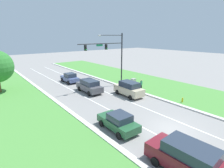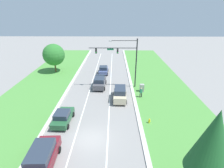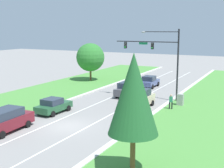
{
  "view_description": "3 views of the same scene",
  "coord_description": "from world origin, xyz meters",
  "px_view_note": "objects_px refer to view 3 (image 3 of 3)",
  "views": [
    {
      "loc": [
        -13.13,
        -7.74,
        8.24
      ],
      "look_at": [
        1.7,
        10.88,
        1.63
      ],
      "focal_mm": 28.0,
      "sensor_mm": 36.0,
      "label": 1
    },
    {
      "loc": [
        2.45,
        -15.04,
        12.9
      ],
      "look_at": [
        2.13,
        10.75,
        1.96
      ],
      "focal_mm": 28.0,
      "sensor_mm": 36.0,
      "label": 2
    },
    {
      "loc": [
        15.86,
        -22.33,
        8.73
      ],
      "look_at": [
        -1.11,
        11.22,
        1.98
      ],
      "focal_mm": 50.0,
      "sensor_mm": 36.0,
      "label": 3
    }
  ],
  "objects_px": {
    "forest_sedan": "(53,106)",
    "graphite_suv": "(129,89)",
    "oak_near_left_tree": "(90,57)",
    "fire_hydrant": "(149,124)",
    "utility_cabinet": "(180,100)",
    "burgundy_suv": "(6,120)",
    "conifer_near_right_tree": "(133,94)",
    "traffic_signal_mast": "(160,53)",
    "champagne_suv": "(140,98)",
    "pedestrian": "(171,101)",
    "slate_blue_sedan": "(149,82)"
  },
  "relations": [
    {
      "from": "forest_sedan",
      "to": "graphite_suv",
      "type": "xyz_separation_m",
      "value": [
        3.7,
        11.01,
        0.2
      ]
    },
    {
      "from": "oak_near_left_tree",
      "to": "fire_hydrant",
      "type": "bearing_deg",
      "value": -47.74
    },
    {
      "from": "utility_cabinet",
      "to": "burgundy_suv",
      "type": "bearing_deg",
      "value": -125.27
    },
    {
      "from": "conifer_near_right_tree",
      "to": "oak_near_left_tree",
      "type": "xyz_separation_m",
      "value": [
        -19.64,
        28.08,
        -0.98
      ]
    },
    {
      "from": "utility_cabinet",
      "to": "conifer_near_right_tree",
      "type": "bearing_deg",
      "value": -84.39
    },
    {
      "from": "utility_cabinet",
      "to": "graphite_suv",
      "type": "bearing_deg",
      "value": 164.74
    },
    {
      "from": "traffic_signal_mast",
      "to": "champagne_suv",
      "type": "xyz_separation_m",
      "value": [
        -0.63,
        -4.8,
        -4.69
      ]
    },
    {
      "from": "burgundy_suv",
      "to": "graphite_suv",
      "type": "xyz_separation_m",
      "value": [
        3.71,
        17.59,
        -0.02
      ]
    },
    {
      "from": "fire_hydrant",
      "to": "conifer_near_right_tree",
      "type": "relative_size",
      "value": 0.1
    },
    {
      "from": "conifer_near_right_tree",
      "to": "pedestrian",
      "type": "bearing_deg",
      "value": 98.06
    },
    {
      "from": "graphite_suv",
      "to": "pedestrian",
      "type": "relative_size",
      "value": 2.97
    },
    {
      "from": "traffic_signal_mast",
      "to": "slate_blue_sedan",
      "type": "xyz_separation_m",
      "value": [
        -3.89,
        7.26,
        -4.89
      ]
    },
    {
      "from": "graphite_suv",
      "to": "champagne_suv",
      "type": "bearing_deg",
      "value": -52.55
    },
    {
      "from": "oak_near_left_tree",
      "to": "champagne_suv",
      "type": "bearing_deg",
      "value": -42.75
    },
    {
      "from": "traffic_signal_mast",
      "to": "forest_sedan",
      "type": "relative_size",
      "value": 2.05
    },
    {
      "from": "champagne_suv",
      "to": "traffic_signal_mast",
      "type": "bearing_deg",
      "value": 84.67
    },
    {
      "from": "burgundy_suv",
      "to": "forest_sedan",
      "type": "bearing_deg",
      "value": 87.59
    },
    {
      "from": "champagne_suv",
      "to": "pedestrian",
      "type": "xyz_separation_m",
      "value": [
        3.34,
        0.69,
        -0.1
      ]
    },
    {
      "from": "utility_cabinet",
      "to": "forest_sedan",
      "type": "bearing_deg",
      "value": -140.71
    },
    {
      "from": "utility_cabinet",
      "to": "conifer_near_right_tree",
      "type": "xyz_separation_m",
      "value": [
        1.76,
        -17.94,
        4.24
      ]
    },
    {
      "from": "slate_blue_sedan",
      "to": "oak_near_left_tree",
      "type": "bearing_deg",
      "value": 174.64
    },
    {
      "from": "oak_near_left_tree",
      "to": "utility_cabinet",
      "type": "bearing_deg",
      "value": -29.54
    },
    {
      "from": "traffic_signal_mast",
      "to": "oak_near_left_tree",
      "type": "bearing_deg",
      "value": 150.82
    },
    {
      "from": "burgundy_suv",
      "to": "slate_blue_sedan",
      "type": "bearing_deg",
      "value": 78.67
    },
    {
      "from": "pedestrian",
      "to": "fire_hydrant",
      "type": "height_order",
      "value": "pedestrian"
    },
    {
      "from": "fire_hydrant",
      "to": "slate_blue_sedan",
      "type": "bearing_deg",
      "value": 110.06
    },
    {
      "from": "pedestrian",
      "to": "fire_hydrant",
      "type": "relative_size",
      "value": 2.41
    },
    {
      "from": "traffic_signal_mast",
      "to": "forest_sedan",
      "type": "distance_m",
      "value": 14.34
    },
    {
      "from": "graphite_suv",
      "to": "fire_hydrant",
      "type": "distance_m",
      "value": 13.11
    },
    {
      "from": "burgundy_suv",
      "to": "oak_near_left_tree",
      "type": "bearing_deg",
      "value": 102.64
    },
    {
      "from": "forest_sedan",
      "to": "graphite_suv",
      "type": "distance_m",
      "value": 11.61
    },
    {
      "from": "conifer_near_right_tree",
      "to": "oak_near_left_tree",
      "type": "bearing_deg",
      "value": 124.97
    },
    {
      "from": "champagne_suv",
      "to": "utility_cabinet",
      "type": "relative_size",
      "value": 3.43
    },
    {
      "from": "traffic_signal_mast",
      "to": "oak_near_left_tree",
      "type": "relative_size",
      "value": 1.37
    },
    {
      "from": "slate_blue_sedan",
      "to": "oak_near_left_tree",
      "type": "distance_m",
      "value": 11.28
    },
    {
      "from": "fire_hydrant",
      "to": "conifer_near_right_tree",
      "type": "distance_m",
      "value": 10.18
    },
    {
      "from": "slate_blue_sedan",
      "to": "utility_cabinet",
      "type": "height_order",
      "value": "slate_blue_sedan"
    },
    {
      "from": "burgundy_suv",
      "to": "pedestrian",
      "type": "relative_size",
      "value": 3.04
    },
    {
      "from": "graphite_suv",
      "to": "conifer_near_right_tree",
      "type": "height_order",
      "value": "conifer_near_right_tree"
    },
    {
      "from": "forest_sedan",
      "to": "oak_near_left_tree",
      "type": "bearing_deg",
      "value": 111.42
    },
    {
      "from": "conifer_near_right_tree",
      "to": "oak_near_left_tree",
      "type": "height_order",
      "value": "conifer_near_right_tree"
    },
    {
      "from": "slate_blue_sedan",
      "to": "utility_cabinet",
      "type": "bearing_deg",
      "value": -52.78
    },
    {
      "from": "forest_sedan",
      "to": "burgundy_suv",
      "type": "relative_size",
      "value": 0.82
    },
    {
      "from": "fire_hydrant",
      "to": "conifer_near_right_tree",
      "type": "bearing_deg",
      "value": -76.28
    },
    {
      "from": "graphite_suv",
      "to": "oak_near_left_tree",
      "type": "height_order",
      "value": "oak_near_left_tree"
    },
    {
      "from": "conifer_near_right_tree",
      "to": "slate_blue_sedan",
      "type": "bearing_deg",
      "value": 108.04
    },
    {
      "from": "forest_sedan",
      "to": "fire_hydrant",
      "type": "distance_m",
      "value": 10.63
    },
    {
      "from": "graphite_suv",
      "to": "conifer_near_right_tree",
      "type": "distance_m",
      "value": 22.26
    },
    {
      "from": "slate_blue_sedan",
      "to": "graphite_suv",
      "type": "relative_size",
      "value": 0.83
    },
    {
      "from": "graphite_suv",
      "to": "forest_sedan",
      "type": "bearing_deg",
      "value": -106.9
    }
  ]
}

